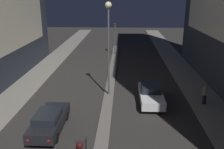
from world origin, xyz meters
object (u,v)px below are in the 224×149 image
traffic_light_mid (115,32)px  street_lamp (109,32)px  car_left_lane (49,120)px  pedestrian_on_right_sidewalk (205,94)px  car_right_lane (151,94)px

traffic_light_mid → street_lamp: size_ratio=0.57×
traffic_light_mid → street_lamp: street_lamp is taller
car_left_lane → pedestrian_on_right_sidewalk: bearing=21.6°
car_left_lane → car_right_lane: size_ratio=1.01×
car_left_lane → car_right_lane: car_right_lane is taller
traffic_light_mid → pedestrian_on_right_sidewalk: traffic_light_mid is taller
pedestrian_on_right_sidewalk → traffic_light_mid: bearing=114.3°
street_lamp → car_right_lane: 6.38m
traffic_light_mid → car_left_lane: bearing=-99.2°
car_left_lane → pedestrian_on_right_sidewalk: 12.64m
traffic_light_mid → car_right_lane: traffic_light_mid is taller
street_lamp → car_left_lane: street_lamp is taller
street_lamp → car_right_lane: street_lamp is taller
traffic_light_mid → pedestrian_on_right_sidewalk: size_ratio=2.70×
street_lamp → pedestrian_on_right_sidewalk: (8.08, -1.59, -4.82)m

